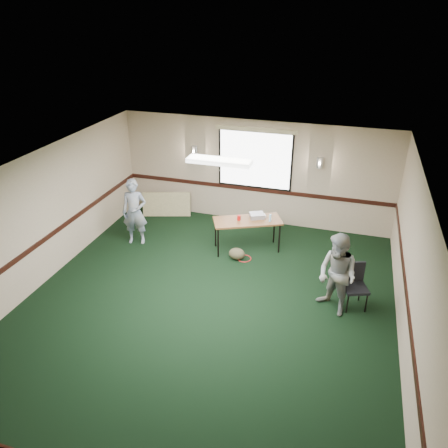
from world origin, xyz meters
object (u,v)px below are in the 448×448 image
(folding_table, at_px, (247,222))
(person_left, at_px, (135,212))
(projector, at_px, (257,216))
(person_right, at_px, (337,275))
(conference_chair, at_px, (354,282))

(folding_table, xyz_separation_m, person_left, (-2.64, -0.43, 0.09))
(projector, xyz_separation_m, person_right, (1.95, -1.94, -0.02))
(conference_chair, bearing_deg, folding_table, 129.31)
(person_left, distance_m, person_right, 4.95)
(person_left, xyz_separation_m, person_right, (4.77, -1.32, -0.00))
(conference_chair, xyz_separation_m, person_right, (-0.33, -0.32, 0.29))
(projector, distance_m, person_right, 2.75)
(conference_chair, bearing_deg, projector, 124.20)
(folding_table, height_order, person_left, person_left)
(person_left, relative_size, person_right, 1.00)
(projector, relative_size, conference_chair, 0.37)
(conference_chair, bearing_deg, person_left, 148.40)
(person_left, height_order, person_right, person_left)
(projector, bearing_deg, conference_chair, -61.20)
(projector, height_order, person_left, person_left)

